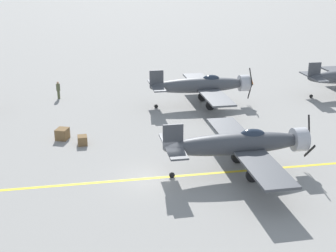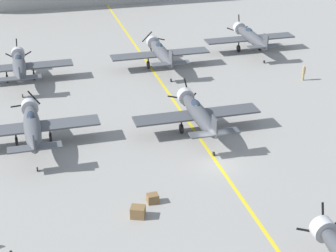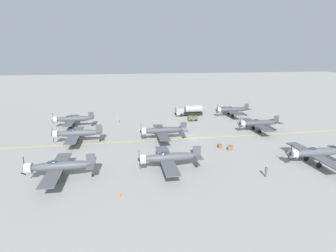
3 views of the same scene
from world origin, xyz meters
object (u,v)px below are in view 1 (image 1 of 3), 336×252
at_px(traffic_cone, 252,82).
at_px(ground_crew_inspecting, 58,89).
at_px(airplane_mid_center, 241,144).
at_px(supply_crate_mid_lane, 82,140).
at_px(supply_crate_by_tanker, 62,134).
at_px(airplane_mid_left, 203,85).

bearing_deg(traffic_cone, ground_crew_inspecting, -84.26).
distance_m(airplane_mid_center, ground_crew_inspecting, 23.51).
bearing_deg(airplane_mid_center, supply_crate_mid_lane, -111.03).
height_order(ground_crew_inspecting, supply_crate_by_tanker, ground_crew_inspecting).
height_order(airplane_mid_left, supply_crate_mid_lane, airplane_mid_left).
distance_m(airplane_mid_center, supply_crate_by_tanker, 14.45).
xyz_separation_m(airplane_mid_left, traffic_cone, (-7.09, 7.55, -1.74)).
height_order(airplane_mid_center, traffic_cone, airplane_mid_center).
relative_size(airplane_mid_left, supply_crate_mid_lane, 14.26).
bearing_deg(supply_crate_by_tanker, ground_crew_inspecting, -176.61).
xyz_separation_m(airplane_mid_center, supply_crate_by_tanker, (-8.34, -11.70, -1.58)).
height_order(airplane_mid_left, traffic_cone, airplane_mid_left).
bearing_deg(airplane_mid_center, traffic_cone, 171.02).
distance_m(ground_crew_inspecting, traffic_cone, 21.41).
bearing_deg(supply_crate_by_tanker, airplane_mid_left, 117.06).
relative_size(airplane_mid_center, ground_crew_inspecting, 6.74).
xyz_separation_m(ground_crew_inspecting, supply_crate_mid_lane, (13.10, 2.22, -0.62)).
bearing_deg(airplane_mid_left, airplane_mid_center, -3.65).
distance_m(airplane_mid_center, traffic_cone, 23.89).
xyz_separation_m(ground_crew_inspecting, traffic_cone, (-2.14, 21.29, -0.70)).
distance_m(airplane_mid_left, traffic_cone, 10.50).
distance_m(airplane_mid_left, ground_crew_inspecting, 14.65).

